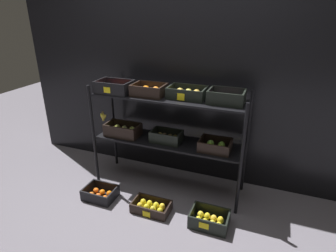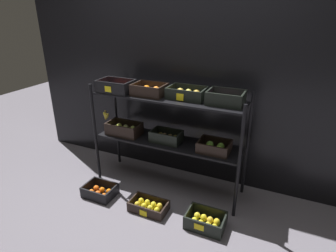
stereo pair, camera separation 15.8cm
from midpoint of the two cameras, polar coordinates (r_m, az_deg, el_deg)
name	(u,v)px [view 1 (the left image)]	position (r m, az deg, el deg)	size (l,w,h in m)	color
ground_plane	(168,184)	(3.28, -1.41, -11.78)	(10.00, 10.00, 0.00)	slate
storefront_wall	(181,74)	(3.15, 1.26, 10.45)	(3.99, 0.12, 2.37)	black
display_rack	(165,117)	(2.89, -2.12, 1.83)	(1.69, 0.45, 1.17)	black
crate_ground_tangerine	(100,194)	(3.16, -15.00, -13.20)	(0.33, 0.25, 0.12)	black
crate_ground_lemon	(151,207)	(2.90, -5.05, -16.11)	(0.37, 0.22, 0.10)	black
crate_ground_center_lemon	(209,220)	(2.75, 6.68, -18.46)	(0.35, 0.25, 0.14)	black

